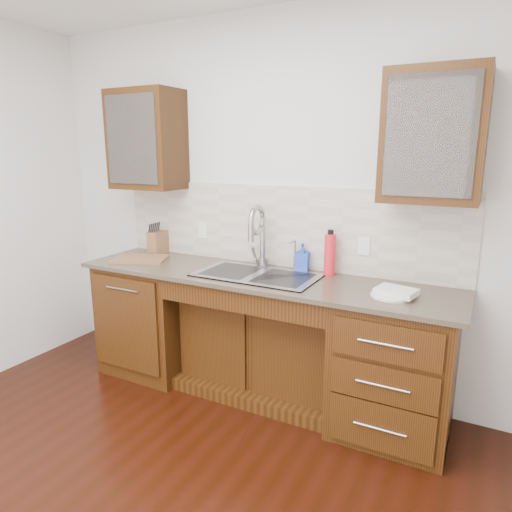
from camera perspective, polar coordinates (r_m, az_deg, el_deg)
The scene contains 23 objects.
wall_back at distance 3.39m, azimuth 3.14°, elevation 6.31°, with size 4.00×0.10×2.70m, color silver.
base_cabinet_left at distance 3.81m, azimuth -12.58°, elevation -7.31°, with size 0.70×0.62×0.88m, color #593014.
base_cabinet_center at distance 3.43m, azimuth 1.02°, elevation -11.02°, with size 1.20×0.44×0.70m, color #593014.
base_cabinet_right at distance 3.04m, azimuth 16.88°, elevation -13.03°, with size 0.70×0.62×0.88m, color #593014.
countertop at distance 3.15m, azimuth 0.21°, elevation -2.65°, with size 2.70×0.65×0.03m, color #84705B.
backsplash at distance 3.36m, azimuth 2.68°, elevation 3.75°, with size 2.70×0.02×0.59m, color beige.
sink at distance 3.16m, azimuth 0.08°, elevation -3.94°, with size 0.84×0.46×0.19m, color #9E9EA5.
faucet at distance 3.32m, azimuth 0.85°, elevation 1.98°, with size 0.04×0.04×0.40m, color #999993.
filter_tap at distance 3.24m, azimuth 4.87°, elevation 0.22°, with size 0.02×0.02×0.24m, color #999993.
upper_cabinet_left at distance 3.75m, azimuth -13.46°, elevation 13.91°, with size 0.55×0.34×0.75m, color #593014.
upper_cabinet_right at distance 2.87m, azimuth 21.34°, elevation 13.71°, with size 0.55×0.34×0.75m, color #593014.
outlet_left at distance 3.68m, azimuth -6.65°, elevation 3.16°, with size 0.08×0.01×0.12m, color white.
outlet_right at distance 3.15m, azimuth 13.35°, elevation 1.19°, with size 0.08×0.01×0.12m, color white.
soap_bottle at distance 3.25m, azimuth 5.82°, elevation -0.13°, with size 0.09×0.09×0.20m, color blue.
water_bottle at distance 3.14m, azimuth 9.21°, elevation 0.13°, with size 0.08×0.08×0.29m, color red.
plate at distance 2.81m, azimuth 16.53°, elevation -4.77°, with size 0.24×0.24×0.01m, color white.
dish_towel at distance 2.80m, azimuth 17.13°, elevation -4.26°, with size 0.22×0.16×0.04m, color white.
knife_block at distance 3.88m, azimuth -12.15°, elevation 1.69°, with size 0.10×0.16×0.18m, color #9E7145.
cutting_board at distance 3.68m, azimuth -14.29°, elevation -0.35°, with size 0.40×0.28×0.02m, color olive.
cup_left_a at distance 3.78m, azimuth -13.95°, elevation 13.07°, with size 0.12×0.12×0.09m, color white.
cup_left_b at distance 3.66m, azimuth -11.67°, elevation 13.26°, with size 0.11×0.11×0.10m, color white.
cup_right_a at distance 2.89m, azimuth 18.53°, elevation 12.96°, with size 0.13×0.13×0.10m, color white.
cup_right_b at distance 2.85m, azimuth 24.25°, elevation 12.48°, with size 0.11×0.11×0.10m, color white.
Camera 1 is at (1.39, -1.27, 1.76)m, focal length 32.00 mm.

